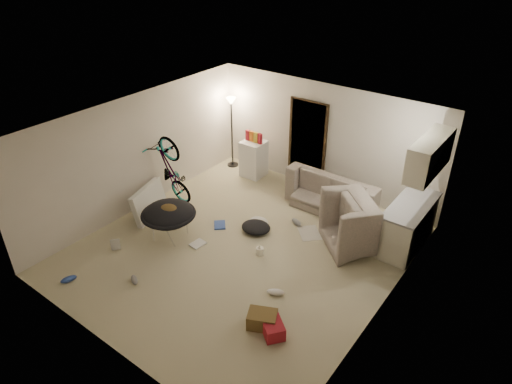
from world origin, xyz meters
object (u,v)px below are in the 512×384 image
Objects in this scene: drink_case_b at (273,328)px; juicer at (260,250)px; mini_fridge at (254,159)px; floor_lamp at (231,117)px; kitchen_counter at (408,226)px; armchair at (367,227)px; sofa at (335,194)px; bicycle at (173,184)px; saucer_chair at (169,218)px; drink_case_a at (262,320)px; tv_box at (149,202)px.

drink_case_b reaches higher than juicer.
floor_lamp is at bearing 171.24° from mini_fridge.
kitchen_counter is 0.76m from armchair.
sofa is 5.25× the size of drink_case_b.
armchair is at bearing -17.11° from mini_fridge.
sofa reaches higher than drink_case_b.
bicycle is at bearing 57.84° from armchair.
armchair is 3.82m from saucer_chair.
sofa is 1.22× the size of bicycle.
saucer_chair is 2.39× the size of drink_case_a.
juicer is (-1.31, 1.45, -0.03)m from drink_case_b.
tv_box is at bearing 162.27° from saucer_chair.
kitchen_counter is 1.67× the size of mini_fridge.
floor_lamp is at bearing 108.73° from drink_case_a.
drink_case_a is at bearing -15.72° from saucer_chair.
floor_lamp reaches higher than kitchen_counter.
juicer is at bearing 88.55° from armchair.
mini_fridge is (-4.08, 0.55, 0.01)m from kitchen_counter.
juicer is (-1.09, 1.41, -0.04)m from drink_case_a.
kitchen_counter is at bearing 48.33° from drink_case_a.
drink_case_a is at bearing 125.68° from armchair.
saucer_chair is at bearing -86.15° from mini_fridge.
juicer is (-1.45, -1.49, -0.30)m from armchair.
kitchen_counter is 7.16× the size of juicer.
bicycle reaches higher than sofa.
floor_lamp is 1.07× the size of bicycle.
tv_box is at bearing 42.20° from sofa.
mini_fridge is 4.28× the size of juicer.
saucer_chair is at bearing -160.49° from juicer.
kitchen_counter is 3.49m from drink_case_a.
armchair is 5.70× the size of juicer.
armchair is 2.69× the size of drink_case_a.
drink_case_a is at bearing -32.56° from tv_box.
kitchen_counter reaches higher than saucer_chair.
armchair is (4.21, -1.09, -0.92)m from floor_lamp.
kitchen_counter reaches higher than armchair.
mini_fridge is 0.88× the size of tv_box.
mini_fridge is (-2.30, 0.10, 0.15)m from sofa.
kitchen_counter is at bearing -68.95° from bicycle.
tv_box is at bearing -88.02° from floor_lamp.
tv_box is at bearing 66.51° from armchair.
saucer_chair is (-2.03, -2.99, 0.15)m from sofa.
floor_lamp is at bearing 137.04° from juicer.
floor_lamp is at bearing 107.79° from saucer_chair.
sofa is 3.87m from drink_case_a.
drink_case_a is (3.75, -1.09, -0.21)m from tv_box.
sofa is at bearing 55.85° from saucer_chair.
sofa is 2.02× the size of tv_box.
tv_box is at bearing -154.61° from kitchen_counter.
armchair reaches higher than drink_case_a.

